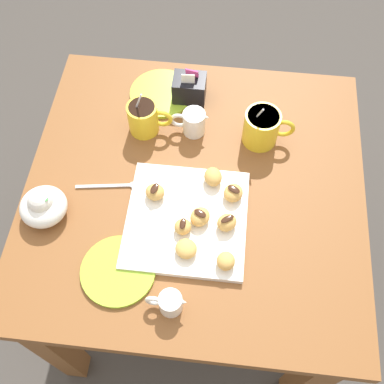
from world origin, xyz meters
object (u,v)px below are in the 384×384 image
cream_pitcher_white (193,122)px  saucer_lime_right (161,93)px  coffee_mug_yellow_left (144,117)px  beignet_3 (200,217)px  pastry_plate_square (186,219)px  beignet_1 (155,192)px  coffee_mug_yellow_right (262,127)px  beignet_4 (226,261)px  beignet_6 (233,193)px  ice_cream_bowl (43,206)px  beignet_5 (227,222)px  dining_table (195,211)px  saucer_lime_left (118,271)px  beignet_0 (213,177)px  chocolate_sauce_pitcher (170,303)px  beignet_7 (183,227)px  sugar_caddy (189,89)px  beignet_2 (185,249)px

cream_pitcher_white → saucer_lime_right: bearing=131.4°
coffee_mug_yellow_left → beignet_3: size_ratio=2.73×
pastry_plate_square → beignet_1: 0.10m
coffee_mug_yellow_left → coffee_mug_yellow_right: bearing=0.0°
beignet_4 → beignet_6: bearing=88.4°
saucer_lime_right → beignet_1: 0.34m
pastry_plate_square → ice_cream_bowl: 0.35m
saucer_lime_right → beignet_5: (0.22, -0.41, 0.03)m
pastry_plate_square → coffee_mug_yellow_right: 0.32m
pastry_plate_square → ice_cream_bowl: bearing=-177.4°
dining_table → saucer_lime_left: saucer_lime_left is taller
pastry_plate_square → beignet_0: bearing=64.4°
chocolate_sauce_pitcher → dining_table: bearing=86.3°
cream_pitcher_white → chocolate_sauce_pitcher: (0.00, -0.49, -0.01)m
coffee_mug_yellow_right → beignet_1: 0.33m
beignet_1 → beignet_7: beignet_1 is taller
coffee_mug_yellow_right → ice_cream_bowl: bearing=-151.1°
cream_pitcher_white → beignet_5: cream_pitcher_white is taller
sugar_caddy → beignet_7: (0.03, -0.42, -0.01)m
beignet_5 → saucer_lime_right: bearing=118.1°
beignet_6 → saucer_lime_left: bearing=-138.5°
beignet_5 → beignet_7: 0.10m
coffee_mug_yellow_left → chocolate_sauce_pitcher: size_ratio=1.52×
beignet_2 → chocolate_sauce_pitcher: bearing=-97.8°
beignet_3 → saucer_lime_left: bearing=-140.2°
saucer_lime_left → beignet_3: (0.17, 0.15, 0.03)m
chocolate_sauce_pitcher → beignet_7: 0.18m
coffee_mug_yellow_left → coffee_mug_yellow_right: (0.31, 0.00, 0.00)m
chocolate_sauce_pitcher → beignet_2: (0.02, 0.13, 0.00)m
saucer_lime_left → beignet_7: size_ratio=4.27×
chocolate_sauce_pitcher → saucer_lime_right: chocolate_sauce_pitcher is taller
saucer_lime_left → beignet_7: beignet_7 is taller
saucer_lime_right → beignet_5: beignet_5 is taller
chocolate_sauce_pitcher → beignet_1: bearing=105.2°
dining_table → coffee_mug_yellow_right: (0.16, 0.17, 0.19)m
saucer_lime_right → beignet_6: size_ratio=3.50×
saucer_lime_right → dining_table: bearing=-66.4°
ice_cream_bowl → beignet_5: 0.44m
coffee_mug_yellow_right → dining_table: bearing=-133.8°
ice_cream_bowl → chocolate_sauce_pitcher: bearing=-30.7°
beignet_2 → beignet_5: size_ratio=1.05×
pastry_plate_square → saucer_lime_left: (-0.14, -0.15, -0.00)m
coffee_mug_yellow_right → beignet_7: (-0.17, -0.30, -0.02)m
chocolate_sauce_pitcher → beignet_5: bearing=62.1°
dining_table → chocolate_sauce_pitcher: bearing=-93.7°
beignet_0 → beignet_2: bearing=-103.4°
beignet_4 → beignet_2: bearing=167.7°
beignet_6 → beignet_2: bearing=-122.4°
chocolate_sauce_pitcher → saucer_lime_right: size_ratio=0.51×
beignet_0 → beignet_6: (0.05, -0.04, -0.00)m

